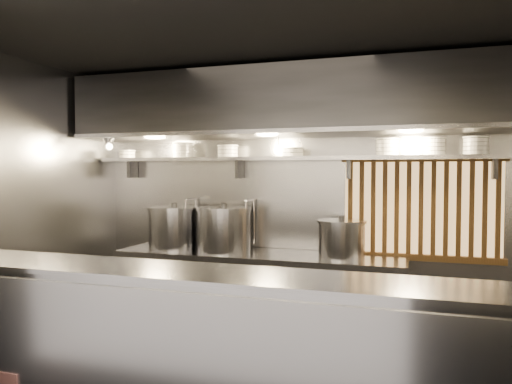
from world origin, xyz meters
The scene contains 22 objects.
ceiling centered at (0.00, 0.00, 2.80)m, with size 4.50×4.50×0.00m, color black.
wall_back centered at (0.00, 1.50, 1.40)m, with size 4.50×4.50×0.00m, color gray.
wall_left centered at (-2.25, 0.00, 1.40)m, with size 3.00×3.00×0.00m, color gray.
serving_counter centered at (0.00, -0.96, 0.57)m, with size 4.50×0.56×1.13m.
cooking_bench centered at (-0.30, 1.13, 0.45)m, with size 3.00×0.70×0.90m, color #95959A.
bowl_shelf centered at (0.00, 1.32, 1.88)m, with size 4.40×0.34×0.04m, color #95959A.
exhaust_hood centered at (0.00, 1.10, 2.42)m, with size 4.40×0.81×0.65m.
wood_screen centered at (1.30, 1.45, 1.38)m, with size 1.56×0.09×1.04m.
faucet_left centered at (-1.15, 1.37, 1.31)m, with size 0.04×0.30×0.50m.
faucet_right centered at (-0.45, 1.37, 1.31)m, with size 0.04×0.30×0.50m.
heat_lamp centered at (-1.90, 0.85, 2.07)m, with size 0.25×0.35×0.20m.
pendant_bulb centered at (-0.10, 1.20, 1.96)m, with size 0.09×0.09×0.19m.
stock_pot_left centered at (-1.28, 1.16, 1.13)m, with size 0.61×0.61×0.50m.
stock_pot_mid centered at (-0.67, 1.12, 1.14)m, with size 0.69×0.69×0.51m.
stock_pot_right centered at (0.57, 1.11, 1.09)m, with size 0.59×0.59×0.41m.
bowl_stack_0 centered at (-1.97, 1.32, 1.95)m, with size 0.20×0.20×0.09m.
bowl_stack_1 centered at (-1.25, 1.32, 1.98)m, with size 0.24×0.24×0.17m.
bowl_stack_2 centered at (-0.70, 1.32, 1.97)m, with size 0.23×0.23×0.13m.
bowl_stack_3 centered at (0.02, 1.32, 1.95)m, with size 0.24×0.24×0.09m.
bowl_stack_4 centered at (0.98, 1.32, 1.98)m, with size 0.23×0.23×0.17m.
bowl_stack_5 centered at (1.41, 1.32, 1.98)m, with size 0.23×0.23×0.17m.
bowl_stack_6 centered at (1.78, 1.32, 1.98)m, with size 0.24×0.24×0.17m.
Camera 1 is at (1.30, -3.74, 1.74)m, focal length 35.00 mm.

